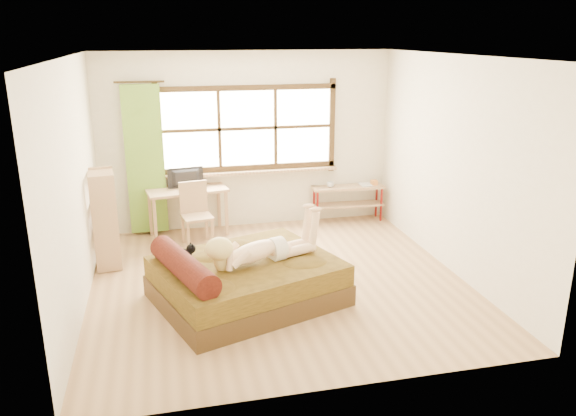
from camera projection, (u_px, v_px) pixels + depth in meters
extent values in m
plane|color=#9E754C|center=(279.00, 282.00, 6.94)|extent=(4.50, 4.50, 0.00)
plane|color=white|center=(277.00, 56.00, 6.14)|extent=(4.50, 4.50, 0.00)
plane|color=silver|center=(248.00, 141.00, 8.63)|extent=(4.50, 0.00, 4.50)
plane|color=silver|center=(337.00, 243.00, 4.45)|extent=(4.50, 0.00, 4.50)
plane|color=silver|center=(75.00, 187.00, 6.06)|extent=(0.00, 4.50, 4.50)
plane|color=silver|center=(454.00, 166.00, 7.02)|extent=(0.00, 4.50, 4.50)
cube|color=#FFEDBF|center=(247.00, 128.00, 8.57)|extent=(2.60, 0.01, 1.30)
cube|color=#A27258|center=(249.00, 172.00, 8.70)|extent=(2.80, 0.16, 0.04)
cube|color=olive|center=(145.00, 160.00, 8.25)|extent=(0.55, 0.10, 2.20)
cube|color=#372510|center=(247.00, 290.00, 6.43)|extent=(2.33, 2.09, 0.24)
cube|color=#36280C|center=(247.00, 271.00, 6.36)|extent=(2.28, 2.05, 0.24)
cylinder|color=black|center=(183.00, 266.00, 5.90)|extent=(0.69, 1.33, 0.27)
cube|color=#A27258|center=(187.00, 190.00, 8.34)|extent=(1.23, 0.71, 0.04)
cube|color=#A27258|center=(155.00, 222.00, 8.06)|extent=(0.06, 0.06, 0.70)
cube|color=#A27258|center=(226.00, 213.00, 8.45)|extent=(0.06, 0.06, 0.70)
cube|color=#A27258|center=(150.00, 213.00, 8.44)|extent=(0.06, 0.06, 0.70)
cube|color=#A27258|center=(219.00, 205.00, 8.82)|extent=(0.06, 0.06, 0.70)
imported|color=black|center=(186.00, 178.00, 8.33)|extent=(0.54, 0.15, 0.31)
cube|color=#A27258|center=(197.00, 217.00, 8.02)|extent=(0.47, 0.47, 0.04)
cube|color=#A27258|center=(193.00, 197.00, 8.11)|extent=(0.41, 0.10, 0.46)
cube|color=#A27258|center=(189.00, 237.00, 7.87)|extent=(0.04, 0.04, 0.41)
cube|color=#A27258|center=(213.00, 234.00, 8.00)|extent=(0.04, 0.04, 0.41)
cube|color=#A27258|center=(183.00, 229.00, 8.18)|extent=(0.04, 0.04, 0.41)
cube|color=#A27258|center=(207.00, 226.00, 8.31)|extent=(0.04, 0.04, 0.41)
cube|color=#A27258|center=(348.00, 187.00, 9.04)|extent=(1.17, 0.33, 0.04)
cube|color=#A27258|center=(348.00, 205.00, 9.13)|extent=(1.17, 0.33, 0.03)
cylinder|color=maroon|center=(317.00, 207.00, 8.92)|extent=(0.03, 0.03, 0.58)
cylinder|color=maroon|center=(381.00, 204.00, 9.11)|extent=(0.03, 0.03, 0.58)
cylinder|color=maroon|center=(314.00, 203.00, 9.13)|extent=(0.03, 0.03, 0.58)
cylinder|color=maroon|center=(376.00, 200.00, 9.33)|extent=(0.03, 0.03, 0.58)
cube|color=orange|center=(374.00, 183.00, 9.10)|extent=(0.10, 0.10, 0.08)
imported|color=gray|center=(330.00, 185.00, 8.96)|extent=(0.11, 0.11, 0.09)
imported|color=gray|center=(360.00, 185.00, 9.07)|extent=(0.19, 0.25, 0.02)
cube|color=#A27258|center=(109.00, 261.00, 7.44)|extent=(0.36, 0.55, 0.03)
cube|color=#A27258|center=(106.00, 233.00, 7.32)|extent=(0.36, 0.55, 0.03)
cube|color=#A27258|center=(103.00, 204.00, 7.20)|extent=(0.36, 0.55, 0.03)
cube|color=#A27258|center=(100.00, 174.00, 7.08)|extent=(0.36, 0.55, 0.03)
cube|color=#A27258|center=(105.00, 225.00, 7.03)|extent=(0.31, 0.06, 1.26)
cube|color=#A27258|center=(104.00, 213.00, 7.49)|extent=(0.31, 0.06, 1.26)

